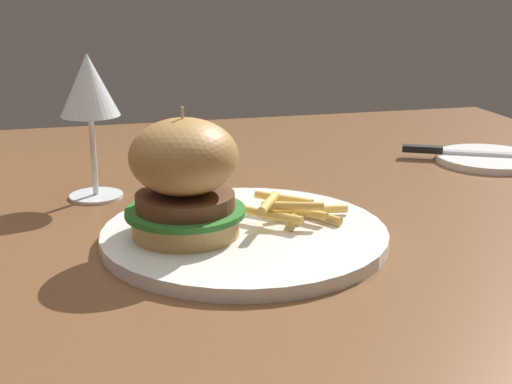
% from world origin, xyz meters
% --- Properties ---
extents(dining_table, '(1.41, 0.96, 0.74)m').
position_xyz_m(dining_table, '(0.00, 0.00, 0.66)').
color(dining_table, brown).
rests_on(dining_table, ground).
extents(main_plate, '(0.30, 0.30, 0.01)m').
position_xyz_m(main_plate, '(0.05, -0.17, 0.75)').
color(main_plate, white).
rests_on(main_plate, dining_table).
extents(burger_sandwich, '(0.12, 0.12, 0.13)m').
position_xyz_m(burger_sandwich, '(-0.01, -0.17, 0.81)').
color(burger_sandwich, tan).
rests_on(burger_sandwich, main_plate).
extents(fries_pile, '(0.12, 0.09, 0.03)m').
position_xyz_m(fries_pile, '(0.11, -0.15, 0.77)').
color(fries_pile, gold).
rests_on(fries_pile, main_plate).
extents(wine_glass, '(0.07, 0.07, 0.18)m').
position_xyz_m(wine_glass, '(-0.10, 0.03, 0.88)').
color(wine_glass, silver).
rests_on(wine_glass, dining_table).
extents(bread_plate, '(0.16, 0.16, 0.01)m').
position_xyz_m(bread_plate, '(0.48, 0.06, 0.74)').
color(bread_plate, white).
rests_on(bread_plate, dining_table).
extents(table_knife, '(0.18, 0.10, 0.01)m').
position_xyz_m(table_knife, '(0.44, 0.08, 0.75)').
color(table_knife, silver).
rests_on(table_knife, bread_plate).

